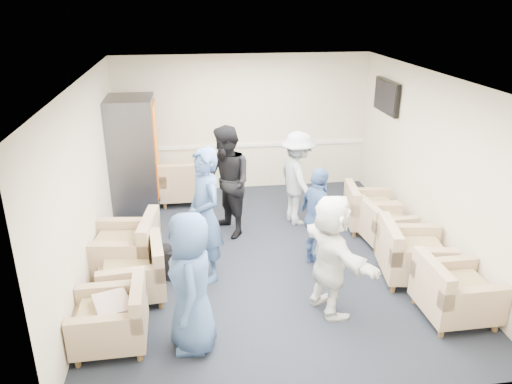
{
  "coord_description": "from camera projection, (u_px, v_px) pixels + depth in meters",
  "views": [
    {
      "loc": [
        -1.1,
        -6.67,
        3.73
      ],
      "look_at": [
        -0.14,
        0.2,
        0.99
      ],
      "focal_mm": 35.0,
      "sensor_mm": 36.0,
      "label": 1
    }
  ],
  "objects": [
    {
      "name": "floor",
      "position": [
        267.0,
        256.0,
        7.66
      ],
      "size": [
        6.0,
        6.0,
        0.0
      ],
      "primitive_type": "plane",
      "color": "black",
      "rests_on": "ground"
    },
    {
      "name": "ceiling",
      "position": [
        268.0,
        78.0,
        6.66
      ],
      "size": [
        6.0,
        6.0,
        0.0
      ],
      "primitive_type": "plane",
      "rotation": [
        3.14,
        0.0,
        0.0
      ],
      "color": "silver",
      "rests_on": "back_wall"
    },
    {
      "name": "back_wall",
      "position": [
        243.0,
        123.0,
        9.92
      ],
      "size": [
        5.0,
        0.02,
        2.7
      ],
      "primitive_type": "cube",
      "color": "beige",
      "rests_on": "floor"
    },
    {
      "name": "front_wall",
      "position": [
        321.0,
        285.0,
        4.4
      ],
      "size": [
        5.0,
        0.02,
        2.7
      ],
      "primitive_type": "cube",
      "color": "beige",
      "rests_on": "floor"
    },
    {
      "name": "left_wall",
      "position": [
        88.0,
        181.0,
        6.84
      ],
      "size": [
        0.02,
        6.0,
        2.7
      ],
      "primitive_type": "cube",
      "color": "beige",
      "rests_on": "floor"
    },
    {
      "name": "right_wall",
      "position": [
        431.0,
        165.0,
        7.48
      ],
      "size": [
        0.02,
        6.0,
        2.7
      ],
      "primitive_type": "cube",
      "color": "beige",
      "rests_on": "floor"
    },
    {
      "name": "chair_rail",
      "position": [
        244.0,
        145.0,
        10.07
      ],
      "size": [
        4.98,
        0.04,
        0.06
      ],
      "primitive_type": "cube",
      "color": "white",
      "rests_on": "back_wall"
    },
    {
      "name": "tv",
      "position": [
        387.0,
        97.0,
        8.88
      ],
      "size": [
        0.1,
        1.0,
        0.58
      ],
      "color": "black",
      "rests_on": "right_wall"
    },
    {
      "name": "armchair_left_near",
      "position": [
        115.0,
        320.0,
        5.62
      ],
      "size": [
        0.82,
        0.82,
        0.65
      ],
      "rotation": [
        0.0,
        0.0,
        -1.55
      ],
      "color": "tan",
      "rests_on": "floor"
    },
    {
      "name": "armchair_left_mid",
      "position": [
        136.0,
        274.0,
        6.52
      ],
      "size": [
        0.92,
        0.92,
        0.67
      ],
      "rotation": [
        0.0,
        0.0,
        -1.46
      ],
      "color": "tan",
      "rests_on": "floor"
    },
    {
      "name": "armchair_left_far",
      "position": [
        128.0,
        250.0,
        7.04
      ],
      "size": [
        1.04,
        1.04,
        0.74
      ],
      "rotation": [
        0.0,
        0.0,
        -1.7
      ],
      "color": "tan",
      "rests_on": "floor"
    },
    {
      "name": "armchair_right_near",
      "position": [
        452.0,
        294.0,
        6.09
      ],
      "size": [
        0.86,
        0.86,
        0.68
      ],
      "rotation": [
        0.0,
        0.0,
        1.59
      ],
      "color": "tan",
      "rests_on": "floor"
    },
    {
      "name": "armchair_right_midnear",
      "position": [
        410.0,
        256.0,
        6.94
      ],
      "size": [
        1.01,
        1.01,
        0.71
      ],
      "rotation": [
        0.0,
        0.0,
        1.42
      ],
      "color": "tan",
      "rests_on": "floor"
    },
    {
      "name": "armchair_right_midfar",
      "position": [
        383.0,
        225.0,
        7.99
      ],
      "size": [
        0.81,
        0.81,
        0.6
      ],
      "rotation": [
        0.0,
        0.0,
        1.66
      ],
      "color": "tan",
      "rests_on": "floor"
    },
    {
      "name": "armchair_right_far",
      "position": [
        367.0,
        211.0,
        8.46
      ],
      "size": [
        0.91,
        0.91,
        0.65
      ],
      "rotation": [
        0.0,
        0.0,
        1.44
      ],
      "color": "tan",
      "rests_on": "floor"
    },
    {
      "name": "armchair_corner",
      "position": [
        184.0,
        184.0,
        9.56
      ],
      "size": [
        0.9,
        0.9,
        0.72
      ],
      "rotation": [
        0.0,
        0.0,
        3.15
      ],
      "color": "tan",
      "rests_on": "floor"
    },
    {
      "name": "vending_machine",
      "position": [
        134.0,
        155.0,
        9.01
      ],
      "size": [
        0.84,
        0.99,
        2.08
      ],
      "color": "#4F4E56",
      "rests_on": "floor"
    },
    {
      "name": "backpack",
      "position": [
        166.0,
        260.0,
        6.99
      ],
      "size": [
        0.37,
        0.32,
        0.53
      ],
      "rotation": [
        0.0,
        0.0,
        -0.37
      ],
      "color": "black",
      "rests_on": "floor"
    },
    {
      "name": "pillow",
      "position": [
        113.0,
        307.0,
        5.56
      ],
      "size": [
        0.5,
        0.58,
        0.14
      ],
      "primitive_type": "cube",
      "rotation": [
        0.0,
        0.0,
        -1.24
      ],
      "color": "beige",
      "rests_on": "armchair_left_near"
    },
    {
      "name": "person_front_left",
      "position": [
        191.0,
        283.0,
        5.41
      ],
      "size": [
        0.52,
        0.8,
        1.64
      ],
      "primitive_type": "imported",
      "rotation": [
        0.0,
        0.0,
        -1.57
      ],
      "color": "#3B598F",
      "rests_on": "floor"
    },
    {
      "name": "person_mid_left",
      "position": [
        205.0,
        215.0,
        6.76
      ],
      "size": [
        0.68,
        0.81,
        1.9
      ],
      "primitive_type": "imported",
      "rotation": [
        0.0,
        0.0,
        -1.18
      ],
      "color": "#3B598F",
      "rests_on": "floor"
    },
    {
      "name": "person_back_left",
      "position": [
        227.0,
        183.0,
        8.03
      ],
      "size": [
        1.01,
        1.1,
        1.84
      ],
      "primitive_type": "imported",
      "rotation": [
        0.0,
        0.0,
        -1.14
      ],
      "color": "black",
      "rests_on": "floor"
    },
    {
      "name": "person_back_right",
      "position": [
        298.0,
        178.0,
        8.51
      ],
      "size": [
        0.82,
        1.16,
        1.63
      ],
      "primitive_type": "imported",
      "rotation": [
        0.0,
        0.0,
        1.79
      ],
      "color": "silver",
      "rests_on": "floor"
    },
    {
      "name": "person_mid_right",
      "position": [
        318.0,
        218.0,
        7.13
      ],
      "size": [
        0.57,
        0.95,
        1.51
      ],
      "primitive_type": "imported",
      "rotation": [
        0.0,
        0.0,
        1.81
      ],
      "color": "#3B598F",
      "rests_on": "floor"
    },
    {
      "name": "person_front_right",
      "position": [
        331.0,
        255.0,
        6.06
      ],
      "size": [
        0.86,
        1.53,
        1.57
      ],
      "primitive_type": "imported",
      "rotation": [
        0.0,
        0.0,
        1.86
      ],
      "color": "white",
      "rests_on": "floor"
    }
  ]
}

